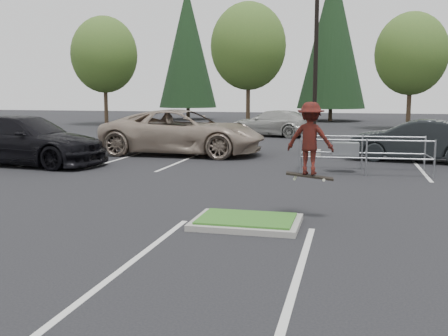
% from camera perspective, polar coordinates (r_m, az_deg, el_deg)
% --- Properties ---
extents(ground, '(120.00, 120.00, 0.00)m').
position_cam_1_polar(ground, '(10.98, 2.47, -6.21)').
color(ground, black).
rests_on(ground, ground).
extents(grass_median, '(2.20, 1.60, 0.16)m').
position_cam_1_polar(grass_median, '(10.96, 2.47, -5.82)').
color(grass_median, gray).
rests_on(grass_median, ground).
extents(stall_lines, '(22.62, 17.60, 0.01)m').
position_cam_1_polar(stall_lines, '(17.03, 1.98, -0.99)').
color(stall_lines, silver).
rests_on(stall_lines, ground).
extents(light_pole, '(0.70, 0.60, 10.12)m').
position_cam_1_polar(light_pole, '(22.55, 9.98, 12.78)').
color(light_pole, gray).
rests_on(light_pole, ground).
extents(decid_a, '(5.44, 5.44, 8.91)m').
position_cam_1_polar(decid_a, '(45.26, -12.87, 11.69)').
color(decid_a, '#38281C').
rests_on(decid_a, ground).
extents(decid_b, '(5.89, 5.89, 9.64)m').
position_cam_1_polar(decid_b, '(41.88, 2.67, 12.80)').
color(decid_b, '#38281C').
rests_on(decid_b, ground).
extents(decid_c, '(5.12, 5.12, 8.38)m').
position_cam_1_polar(decid_c, '(40.53, 19.69, 11.37)').
color(decid_c, '#38281C').
rests_on(decid_c, ground).
extents(conif_a, '(5.72, 5.72, 13.00)m').
position_cam_1_polar(conif_a, '(53.10, -4.00, 12.98)').
color(conif_a, '#38281C').
rests_on(conif_a, ground).
extents(conif_b, '(6.38, 6.38, 14.50)m').
position_cam_1_polar(conif_b, '(51.22, 11.73, 13.85)').
color(conif_b, '#38281C').
rests_on(conif_b, ground).
extents(cart_corral, '(4.44, 1.88, 1.23)m').
position_cam_1_polar(cart_corral, '(18.50, 13.51, 1.93)').
color(cart_corral, gray).
rests_on(cart_corral, ground).
extents(skateboarder, '(1.08, 0.71, 1.70)m').
position_cam_1_polar(skateboarder, '(11.50, 9.39, 3.15)').
color(skateboarder, black).
rests_on(skateboarder, ground).
extents(car_l_tan, '(7.19, 3.42, 1.98)m').
position_cam_1_polar(car_l_tan, '(23.15, -4.44, 3.92)').
color(car_l_tan, gray).
rests_on(car_l_tan, ground).
extents(car_l_black, '(6.60, 3.13, 1.86)m').
position_cam_1_polar(car_l_black, '(21.28, -20.89, 2.85)').
color(car_l_black, black).
rests_on(car_l_black, ground).
extents(car_r_charc, '(5.24, 2.50, 1.66)m').
position_cam_1_polar(car_r_charc, '(22.14, 20.04, 2.82)').
color(car_r_charc, black).
rests_on(car_r_charc, ground).
extents(car_far_silver, '(5.96, 3.70, 1.61)m').
position_cam_1_polar(car_far_silver, '(32.84, 5.38, 4.87)').
color(car_far_silver, '#AFB0AA').
rests_on(car_far_silver, ground).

